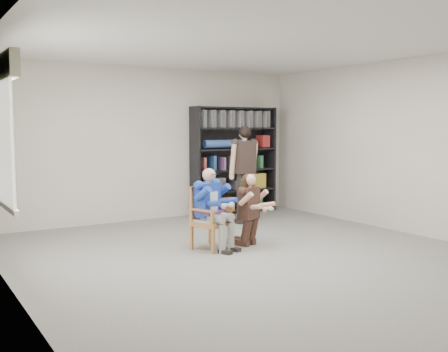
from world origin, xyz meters
TOP-DOWN VIEW (x-y plane):
  - room_shell at (0.00, 0.00)m, footprint 6.00×7.00m
  - floor at (0.00, 0.00)m, footprint 6.00×7.00m
  - window_left at (-2.95, 1.00)m, footprint 0.16×2.00m
  - armchair at (-0.26, 0.83)m, footprint 0.65×0.64m
  - seated_man at (-0.26, 0.83)m, footprint 0.70×0.82m
  - kneeling_woman at (0.32, 0.71)m, footprint 0.66×0.82m
  - bookshelf at (1.70, 3.28)m, footprint 1.80×0.38m
  - standing_man at (1.23, 2.22)m, footprint 0.55×0.33m

SIDE VIEW (x-z plane):
  - floor at x=0.00m, z-range -0.01..0.01m
  - armchair at x=-0.26m, z-range 0.00..0.89m
  - kneeling_woman at x=0.32m, z-range 0.00..1.06m
  - seated_man at x=-0.26m, z-range 0.00..1.15m
  - standing_man at x=1.23m, z-range 0.00..1.73m
  - bookshelf at x=1.70m, z-range 0.00..2.10m
  - room_shell at x=0.00m, z-range 0.00..2.80m
  - window_left at x=-2.95m, z-range 0.76..2.50m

